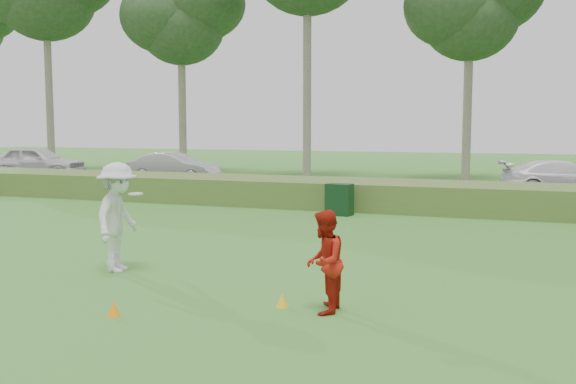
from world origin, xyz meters
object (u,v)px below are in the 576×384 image
at_px(car_left, 37,162).
at_px(car_right, 563,178).
at_px(player_red, 324,262).
at_px(player_white, 118,217).
at_px(utility_cabinet, 339,200).
at_px(car_mid, 174,168).
at_px(cone_yellow, 282,300).
at_px(cone_orange, 113,309).

distance_m(car_left, car_right, 25.30).
xyz_separation_m(player_red, car_left, (-21.20, 17.90, 0.14)).
xyz_separation_m(player_white, utility_cabinet, (1.80, 8.86, -0.54)).
distance_m(player_white, car_mid, 18.70).
relative_size(player_red, car_mid, 0.35).
height_order(cone_yellow, car_left, car_left).
distance_m(car_left, car_mid, 8.20).
bearing_deg(car_mid, cone_yellow, -147.00).
xyz_separation_m(car_left, car_right, (25.30, 0.23, -0.16)).
distance_m(player_white, cone_yellow, 4.06).
bearing_deg(car_right, utility_cabinet, 127.40).
xyz_separation_m(cone_yellow, car_mid, (-12.32, 17.82, 0.67)).
relative_size(utility_cabinet, car_left, 0.20).
distance_m(player_red, car_right, 18.59).
height_order(player_white, cone_yellow, player_white).
relative_size(car_mid, car_right, 0.93).
bearing_deg(car_left, car_right, -102.07).
bearing_deg(player_red, cone_orange, -71.75).
height_order(cone_yellow, car_mid, car_mid).
relative_size(car_left, car_mid, 1.13).
xyz_separation_m(cone_orange, car_left, (-18.41, 19.14, 0.79)).
bearing_deg(cone_orange, utility_cabinet, 89.22).
relative_size(player_red, cone_orange, 6.94).
height_order(player_white, player_red, player_white).
relative_size(player_white, car_mid, 0.47).
bearing_deg(car_mid, cone_orange, -153.56).
xyz_separation_m(player_white, player_red, (4.44, -1.25, -0.27)).
bearing_deg(player_white, cone_yellow, -117.91).
distance_m(player_red, car_left, 27.75).
height_order(cone_orange, car_right, car_right).
xyz_separation_m(cone_orange, car_mid, (-10.21, 19.11, 0.67)).
bearing_deg(player_red, cone_yellow, -99.94).
relative_size(cone_orange, utility_cabinet, 0.22).
relative_size(player_white, player_red, 1.36).
xyz_separation_m(player_red, cone_yellow, (-0.67, 0.05, -0.65)).
height_order(player_white, car_left, player_white).
bearing_deg(cone_yellow, player_white, 162.37).
distance_m(player_white, car_left, 23.63).
bearing_deg(car_mid, player_red, -145.64).
height_order(player_red, car_left, car_left).
relative_size(player_white, cone_yellow, 9.55).
height_order(car_left, car_mid, car_left).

